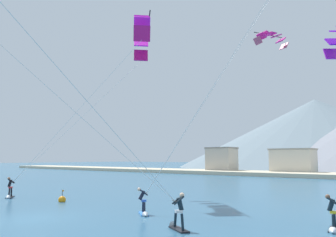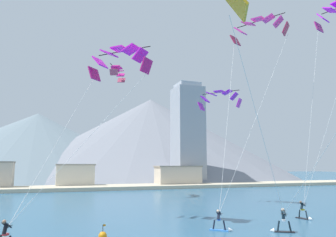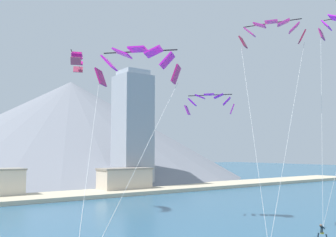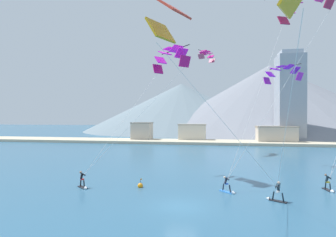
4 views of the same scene
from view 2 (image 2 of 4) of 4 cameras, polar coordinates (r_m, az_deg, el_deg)
kitesurfer_near_lead at (r=26.46m, az=19.07°, el=-17.06°), size 1.71×1.21×1.77m
kitesurfer_near_trail at (r=25.92m, az=9.39°, el=-17.76°), size 1.57×1.45×1.63m
kitesurfer_far_left at (r=33.25m, az=22.71°, el=-15.06°), size 0.62×1.78×1.69m
parafoil_kite_near_trail at (r=38.89m, az=15.49°, el=15.07°), size 11.33×9.34×19.81m
parafoil_kite_mid_center at (r=31.34m, az=-8.48°, el=10.22°), size 10.47×10.15×14.39m
parafoil_kite_distant_high_outer at (r=54.50m, az=-8.72°, el=8.07°), size 3.49×5.49×1.94m
parafoil_kite_distant_low_drift at (r=44.82m, az=8.94°, el=3.65°), size 4.98×5.23×2.49m
race_marker_buoy at (r=23.59m, az=-11.31°, el=-19.41°), size 0.56×0.56×1.02m
shoreline_strip at (r=69.79m, az=-13.10°, el=-11.64°), size 180.00×10.00×0.70m
shore_building_harbour_front at (r=73.77m, az=-15.92°, el=-9.61°), size 8.05×5.46×5.13m
shore_building_quay_east at (r=76.09m, az=1.74°, el=-10.01°), size 10.36×5.06×4.76m
highrise_tower at (r=83.25m, az=3.47°, el=-2.74°), size 7.00×7.00×25.81m
mountain_peak_west_ridge at (r=135.40m, az=-21.93°, el=-4.38°), size 99.99×99.99×24.83m
mountain_peak_central_summit at (r=132.14m, az=-3.11°, el=-3.41°), size 112.33×112.33×31.57m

